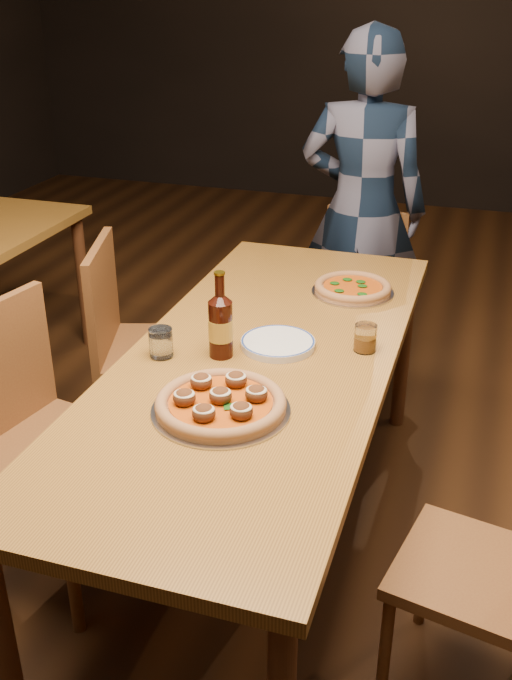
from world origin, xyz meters
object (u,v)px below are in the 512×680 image
(amber_glass, at_px, (365,338))
(beer_bottle, at_px, (221,327))
(chair_main_sw, at_px, (159,349))
(table_main, at_px, (261,374))
(pizza_meatball, at_px, (221,403))
(water_glass, at_px, (161,343))
(chair_main_e, at_px, (475,570))
(plate_stack, at_px, (278,344))
(pizza_margherita, at_px, (353,288))
(diner, at_px, (362,210))
(chair_main_nw, at_px, (56,449))
(chair_end, at_px, (353,299))

(amber_glass, bearing_deg, beer_bottle, -157.83)
(chair_main_sw, distance_m, amber_glass, 0.96)
(table_main, xyz_separation_m, pizza_meatball, (-0.00, -0.36, 0.10))
(chair_main_sw, bearing_deg, water_glass, -170.71)
(chair_main_e, relative_size, plate_stack, 3.56)
(pizza_margherita, bearing_deg, diner, 98.39)
(chair_main_nw, distance_m, diner, 1.87)
(chair_main_e, distance_m, beer_bottle, 0.98)
(plate_stack, xyz_separation_m, diner, (0.01, 1.36, 0.05))
(chair_main_nw, xyz_separation_m, diner, (0.61, 1.73, 0.33))
(chair_main_nw, bearing_deg, table_main, -50.93)
(chair_end, height_order, diner, diner)
(chair_main_nw, distance_m, chair_main_e, 1.27)
(chair_main_nw, bearing_deg, chair_end, -10.70)
(water_glass, bearing_deg, chair_main_sw, 116.59)
(chair_end, relative_size, diner, 0.52)
(chair_end, bearing_deg, diner, 96.70)
(chair_main_sw, relative_size, amber_glass, 10.93)
(plate_stack, bearing_deg, water_glass, -152.33)
(plate_stack, xyz_separation_m, amber_glass, (0.26, 0.06, 0.03))
(water_glass, bearing_deg, table_main, 20.68)
(chair_main_sw, xyz_separation_m, beer_bottle, (0.44, -0.48, 0.37))
(chair_main_nw, xyz_separation_m, water_glass, (0.28, 0.20, 0.31))
(amber_glass, bearing_deg, chair_end, 102.01)
(beer_bottle, bearing_deg, table_main, 23.55)
(table_main, bearing_deg, chair_end, 87.75)
(pizza_margherita, xyz_separation_m, amber_glass, (0.13, -0.45, 0.02))
(pizza_margherita, relative_size, diner, 0.18)
(diner, bearing_deg, pizza_margherita, 96.83)
(chair_main_nw, height_order, chair_main_e, chair_main_nw)
(chair_end, relative_size, pizza_meatball, 2.25)
(chair_main_e, xyz_separation_m, pizza_meatball, (-0.70, 0.03, 0.36))
(plate_stack, bearing_deg, amber_glass, 12.42)
(chair_main_e, height_order, amber_glass, amber_glass)
(chair_main_sw, bearing_deg, plate_stack, -139.27)
(amber_glass, bearing_deg, chair_main_nw, -153.66)
(table_main, xyz_separation_m, diner, (0.05, 1.42, 0.13))
(beer_bottle, height_order, amber_glass, beer_bottle)
(pizza_meatball, bearing_deg, chair_main_sw, 125.14)
(plate_stack, xyz_separation_m, water_glass, (-0.32, -0.17, 0.03))
(water_glass, bearing_deg, beer_bottle, 18.76)
(plate_stack, relative_size, beer_bottle, 0.87)
(table_main, bearing_deg, pizza_meatball, -90.17)
(amber_glass, relative_size, diner, 0.05)
(chair_main_nw, bearing_deg, pizza_meatball, -84.23)
(amber_glass, xyz_separation_m, diner, (-0.25, 1.31, 0.02))
(pizza_margherita, xyz_separation_m, water_glass, (-0.46, -0.68, 0.03))
(pizza_margherita, bearing_deg, amber_glass, -74.27)
(beer_bottle, height_order, water_glass, beer_bottle)
(table_main, bearing_deg, chair_main_sw, 142.20)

